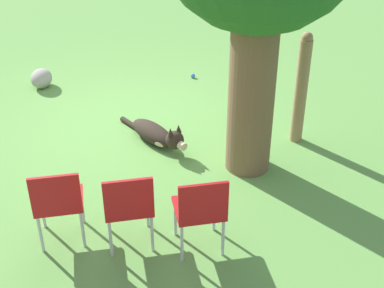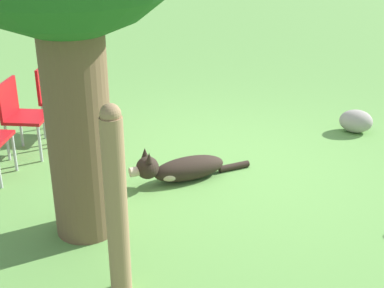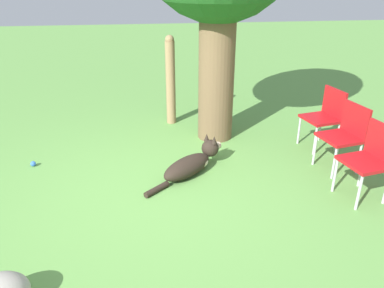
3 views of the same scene
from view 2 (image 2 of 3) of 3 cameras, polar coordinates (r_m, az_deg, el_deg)
name	(u,v)px [view 2 (image 2 of 3)]	position (r m, az deg, el deg)	size (l,w,h in m)	color
ground_plane	(212,172)	(5.56, 2.12, -3.01)	(30.00, 30.00, 0.00)	#609947
dog	(180,169)	(5.33, -1.24, -2.63)	(1.04, 0.92, 0.40)	#2D231C
fence_post	(116,203)	(3.59, -8.09, -6.27)	(0.15, 0.15, 1.41)	#937551
red_chair_0	(55,94)	(6.58, -14.39, 5.16)	(0.50, 0.51, 0.84)	#B21419
red_chair_1	(20,112)	(6.09, -17.87, 3.28)	(0.50, 0.51, 0.84)	#B21419
garden_rock	(356,121)	(6.81, 17.09, 2.35)	(0.40, 0.31, 0.28)	gray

